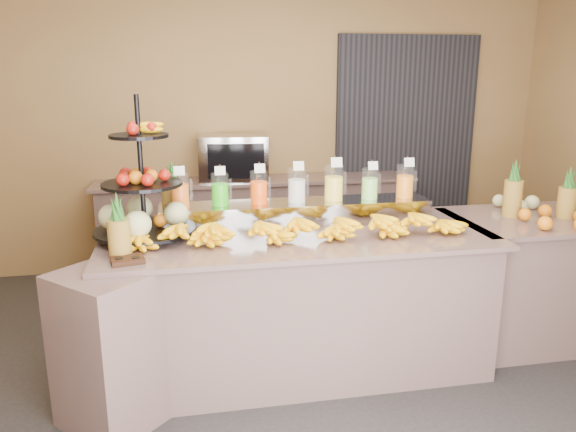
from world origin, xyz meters
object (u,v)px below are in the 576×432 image
object	(u,v)px
pitcher_tray	(297,212)
fruit_stand	(150,203)
condiment_caddy	(128,260)
oven_warmer	(234,157)
right_fruit_pile	(546,209)
banana_heap	(300,225)

from	to	relation	value
pitcher_tray	fruit_stand	distance (m)	0.99
pitcher_tray	condiment_caddy	distance (m)	1.25
fruit_stand	oven_warmer	bearing A→B (deg)	69.60
fruit_stand	right_fruit_pile	bearing A→B (deg)	-1.93
banana_heap	fruit_stand	size ratio (longest dim) A/B	2.45
pitcher_tray	banana_heap	bearing A→B (deg)	-98.46
banana_heap	condiment_caddy	size ratio (longest dim) A/B	12.37
pitcher_tray	fruit_stand	bearing A→B (deg)	-170.33
condiment_caddy	banana_heap	bearing A→B (deg)	14.80
oven_warmer	fruit_stand	bearing A→B (deg)	-105.33
right_fruit_pile	condiment_caddy	bearing A→B (deg)	-172.77
pitcher_tray	banana_heap	distance (m)	0.36
pitcher_tray	oven_warmer	world-z (taller)	oven_warmer
banana_heap	right_fruit_pile	world-z (taller)	right_fruit_pile
fruit_stand	pitcher_tray	bearing A→B (deg)	10.12
pitcher_tray	condiment_caddy	size ratio (longest dim) A/B	10.55
banana_heap	oven_warmer	distance (m)	2.04
pitcher_tray	banana_heap	size ratio (longest dim) A/B	0.85
banana_heap	pitcher_tray	bearing A→B (deg)	81.54
fruit_stand	right_fruit_pile	size ratio (longest dim) A/B	1.79
condiment_caddy	oven_warmer	xyz separation A→B (m)	(0.81, 2.30, 0.20)
right_fruit_pile	fruit_stand	bearing A→B (deg)	177.62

